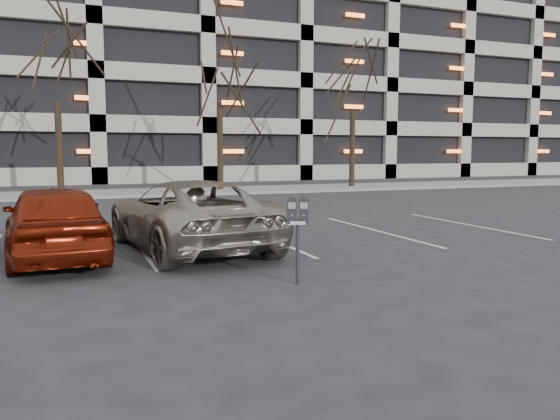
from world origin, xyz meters
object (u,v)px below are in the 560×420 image
at_px(tree_d, 353,64).
at_px(suv_silver, 189,214).
at_px(car_red, 55,221).
at_px(tree_b, 55,43).
at_px(tree_c, 219,51).
at_px(parking_meter, 298,219).

xyz_separation_m(tree_d, suv_silver, (-11.52, -14.44, -5.65)).
relative_size(suv_silver, car_red, 1.28).
bearing_deg(car_red, tree_b, -94.77).
relative_size(tree_b, tree_c, 0.98).
relative_size(tree_b, parking_meter, 7.06).
distance_m(tree_b, parking_meter, 18.97).
relative_size(tree_c, car_red, 2.23).
height_order(tree_d, car_red, tree_d).
xyz_separation_m(tree_b, parking_meter, (3.35, -17.87, -5.42)).
height_order(tree_c, car_red, tree_c).
relative_size(tree_d, suv_silver, 1.70).
relative_size(tree_c, tree_d, 1.03).
height_order(tree_b, parking_meter, tree_b).
bearing_deg(car_red, tree_c, -120.39).
relative_size(tree_b, suv_silver, 1.71).
xyz_separation_m(tree_c, suv_silver, (-4.52, -14.44, -5.81)).
bearing_deg(parking_meter, tree_d, 82.50).
bearing_deg(tree_d, tree_c, 180.00).
bearing_deg(parking_meter, tree_c, 101.75).
bearing_deg(car_red, tree_d, -138.62).
xyz_separation_m(tree_b, suv_silver, (2.48, -14.44, -5.70)).
bearing_deg(tree_c, parking_meter, -101.54).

